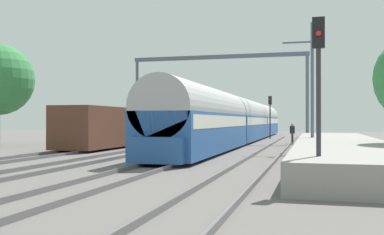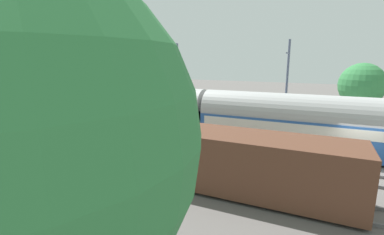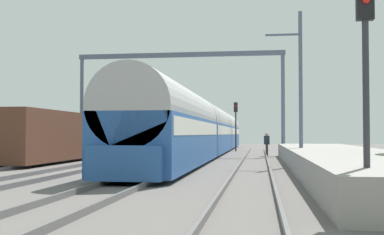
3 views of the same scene
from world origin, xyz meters
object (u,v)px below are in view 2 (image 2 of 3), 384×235
(freight_car, at_px, (217,159))
(railway_signal_far, at_px, (85,91))
(person_crossing, at_px, (179,112))
(catenary_gantry, at_px, (130,65))
(passenger_train, at_px, (123,107))

(freight_car, height_order, railway_signal_far, railway_signal_far)
(person_crossing, bearing_deg, freight_car, 39.08)
(person_crossing, relative_size, catenary_gantry, 0.11)
(passenger_train, bearing_deg, catenary_gantry, -127.99)
(person_crossing, relative_size, railway_signal_far, 0.38)
(passenger_train, distance_m, railway_signal_far, 6.79)
(freight_car, height_order, person_crossing, freight_car)
(passenger_train, relative_size, catenary_gantry, 3.07)
(passenger_train, height_order, railway_signal_far, railway_signal_far)
(catenary_gantry, bearing_deg, person_crossing, -7.89)
(person_crossing, height_order, catenary_gantry, catenary_gantry)
(person_crossing, distance_m, railway_signal_far, 10.37)
(freight_car, bearing_deg, person_crossing, 34.56)
(freight_car, bearing_deg, railway_signal_far, 62.26)
(person_crossing, height_order, railway_signal_far, railway_signal_far)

